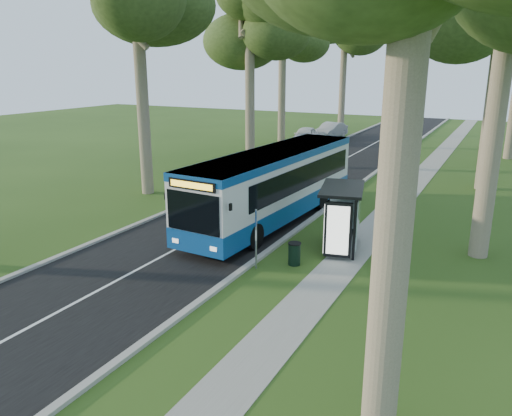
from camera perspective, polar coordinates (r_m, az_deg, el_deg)
The scene contains 15 objects.
ground at distance 18.02m, azimuth -2.12°, elevation -7.68°, with size 120.00×120.00×0.00m, color #2A4816.
road at distance 27.94m, azimuth 1.64°, elevation 1.04°, with size 7.00×100.00×0.02m, color black.
kerb_east at distance 26.66m, azimuth 8.43°, elevation 0.24°, with size 0.25×100.00×0.12m, color #9E9B93.
kerb_west at distance 29.56m, azimuth -4.50°, elevation 1.94°, with size 0.25×100.00×0.12m, color #9E9B93.
centre_line at distance 27.94m, azimuth 1.64°, elevation 1.07°, with size 0.12×100.00×0.01m, color white.
footpath at distance 25.92m, azimuth 14.70°, elevation -0.70°, with size 1.50×100.00×0.02m, color gray.
bus at distance 23.73m, azimuth 2.10°, elevation 2.63°, with size 3.38×12.81×3.36m.
bus_stop_sign at distance 18.08m, azimuth 0.01°, elevation -2.72°, with size 0.16×0.31×2.27m.
bus_shelter at distance 19.87m, azimuth 9.77°, elevation -0.05°, with size 2.27×3.29×2.58m.
litter_bin at distance 18.81m, azimuth 4.41°, elevation -5.22°, with size 0.50×0.50×0.87m.
car_white at distance 47.86m, azimuth 5.64°, elevation 8.24°, with size 1.87×4.65×1.59m, color white.
car_silver at distance 51.93m, azimuth 8.52°, elevation 8.75°, with size 1.67×4.78×1.58m, color #A1A4A8.
tree_west_c at distance 36.82m, azimuth -0.74°, elevation 22.28°, with size 5.20×5.20×15.16m.
tree_west_d at distance 46.65m, azimuth 3.10°, elevation 21.06°, with size 5.20×5.20×15.29m.
tree_west_e at distance 55.09m, azimuth 10.19°, elevation 20.15°, with size 5.20×5.20×15.38m.
Camera 1 is at (8.12, -14.36, 7.26)m, focal length 35.00 mm.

